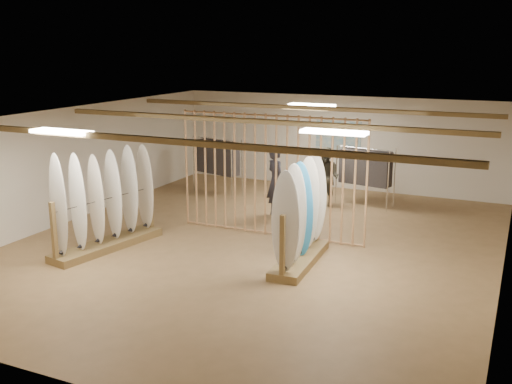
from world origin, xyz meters
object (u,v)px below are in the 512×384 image
at_px(clothing_rack_a, 217,157).
at_px(rack_left, 106,215).
at_px(shopper_b, 326,173).
at_px(shopper_a, 276,177).
at_px(clothing_rack_b, 365,168).
at_px(rack_right, 300,228).

bearing_deg(clothing_rack_a, rack_left, -71.93).
height_order(clothing_rack_a, shopper_b, shopper_b).
bearing_deg(shopper_a, clothing_rack_b, -92.60).
height_order(rack_right, clothing_rack_b, rack_right).
bearing_deg(clothing_rack_b, rack_right, -79.12).
relative_size(clothing_rack_a, shopper_a, 0.81).
bearing_deg(rack_left, clothing_rack_b, 65.56).
bearing_deg(clothing_rack_b, shopper_b, -135.74).
relative_size(clothing_rack_b, shopper_a, 0.79).
bearing_deg(shopper_b, clothing_rack_a, -168.56).
distance_m(clothing_rack_a, shopper_b, 3.38).
distance_m(rack_right, shopper_a, 3.47).
xyz_separation_m(rack_left, rack_right, (4.08, 0.86, -0.01)).
xyz_separation_m(clothing_rack_b, shopper_b, (-0.91, -0.59, -0.13)).
height_order(clothing_rack_b, shopper_a, shopper_a).
bearing_deg(rack_right, clothing_rack_b, 86.48).
xyz_separation_m(rack_left, shopper_b, (3.20, 5.18, 0.18)).
distance_m(clothing_rack_a, shopper_a, 2.91).
bearing_deg(clothing_rack_a, rack_right, -30.23).
distance_m(shopper_a, shopper_b, 1.61).
bearing_deg(clothing_rack_a, shopper_b, 13.57).
xyz_separation_m(clothing_rack_b, shopper_a, (-1.80, -1.94, -0.03)).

